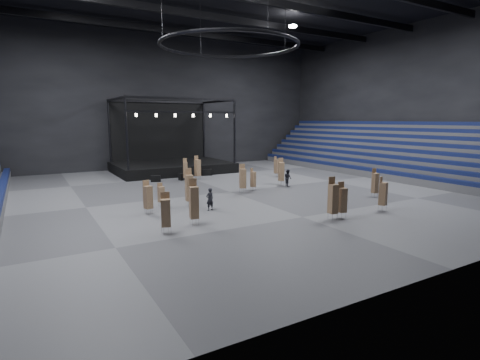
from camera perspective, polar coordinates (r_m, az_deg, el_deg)
floor at (r=34.72m, az=-1.56°, el=-1.81°), size 50.00×50.00×0.00m
wall_back at (r=53.54m, az=-12.60°, el=11.52°), size 50.00×0.20×18.00m
wall_front at (r=18.68m, az=31.99°, el=15.11°), size 50.00×0.20×18.00m
wall_right at (r=51.02m, az=24.43°, el=11.06°), size 0.20×42.00×18.00m
bleachers_right at (r=49.55m, az=22.47°, el=2.83°), size 7.20×40.00×6.40m
stage at (r=49.25m, az=-10.62°, el=3.01°), size 14.00×10.00×9.20m
truss_ring at (r=34.67m, az=-1.66°, el=19.78°), size 12.30×12.30×5.15m
flight_case_left at (r=41.29m, az=-12.72°, el=0.22°), size 1.16×0.86×0.70m
flight_case_mid at (r=42.01m, az=-8.60°, el=0.51°), size 1.19×0.81×0.72m
flight_case_right at (r=44.91m, az=-5.05°, el=1.16°), size 1.23×0.80×0.76m
chair_stack_0 at (r=41.21m, az=-8.34°, el=1.61°), size 0.52×0.52×2.47m
chair_stack_1 at (r=34.04m, az=0.41°, el=0.32°), size 0.66×0.66×2.64m
chair_stack_2 at (r=28.92m, az=-7.74°, el=-1.10°), size 0.59×0.59×2.96m
chair_stack_3 at (r=44.12m, az=5.56°, el=2.11°), size 0.57×0.57×2.36m
chair_stack_4 at (r=26.27m, az=15.31°, el=-2.88°), size 0.56×0.56×2.49m
chair_stack_5 at (r=38.39m, az=6.30°, el=1.35°), size 0.65×0.65×2.78m
chair_stack_6 at (r=35.29m, az=2.01°, el=0.17°), size 0.55×0.55×2.12m
chair_stack_7 at (r=27.13m, az=-13.86°, el=-2.48°), size 0.62×0.62×2.42m
chair_stack_8 at (r=23.81m, az=-7.05°, el=-3.30°), size 0.60×0.60×2.98m
chair_stack_9 at (r=29.27m, az=20.96°, el=-1.90°), size 0.66×0.66×2.51m
chair_stack_10 at (r=25.65m, az=13.99°, el=-2.69°), size 0.58×0.58×2.89m
chair_stack_11 at (r=22.29m, az=-11.26°, el=-4.81°), size 0.68×0.68×2.47m
chair_stack_12 at (r=29.31m, az=-11.94°, el=-2.10°), size 0.47×0.47×1.85m
chair_stack_13 at (r=41.74m, az=-6.49°, el=1.93°), size 0.65×0.65×2.68m
chair_stack_14 at (r=34.20m, az=19.88°, el=-0.37°), size 0.48×0.48×2.51m
man_center at (r=27.62m, az=-4.62°, el=-2.94°), size 0.67×0.50×1.68m
crew_member at (r=37.74m, az=7.30°, el=0.31°), size 0.77×0.92×1.70m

